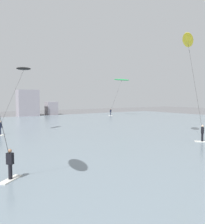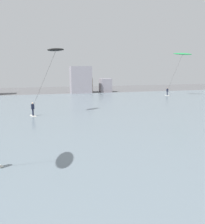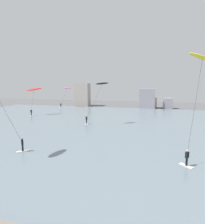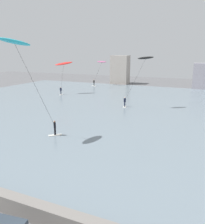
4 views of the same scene
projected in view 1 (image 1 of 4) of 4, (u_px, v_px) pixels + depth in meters
name	position (u px, v px, depth m)	size (l,w,h in m)	color
water_bay	(54.00, 131.00, 29.78)	(84.00, 52.00, 0.10)	slate
kitesurfer_yellow	(189.00, 47.00, 24.73)	(3.74, 4.92, 11.12)	silver
kitesurfer_green	(121.00, 82.00, 54.99)	(4.53, 3.54, 8.89)	silver
kitesurfer_black	(21.00, 77.00, 27.96)	(4.69, 2.41, 8.14)	silver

